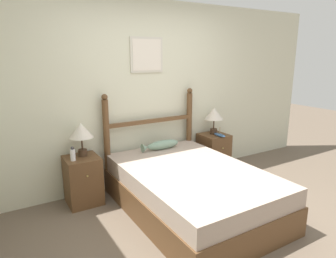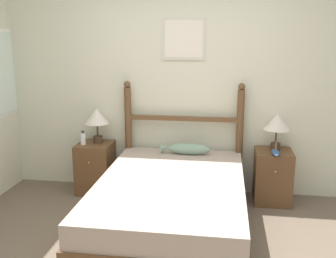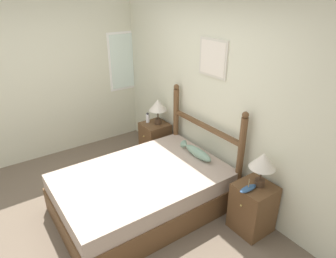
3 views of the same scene
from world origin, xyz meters
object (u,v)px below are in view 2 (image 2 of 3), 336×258
(fish_pillow, at_px, (186,149))
(bed, at_px, (171,206))
(nightstand_right, at_px, (272,176))
(table_lamp_right, at_px, (277,123))
(nightstand_left, at_px, (96,168))
(bottle, at_px, (83,138))
(table_lamp_left, at_px, (97,117))
(model_boat, at_px, (276,152))

(fish_pillow, bearing_deg, bed, -93.89)
(nightstand_right, distance_m, table_lamp_right, 0.61)
(nightstand_left, xyz_separation_m, table_lamp_right, (2.10, 0.04, 0.61))
(bed, bearing_deg, fish_pillow, 86.11)
(nightstand_left, height_order, bottle, bottle)
(table_lamp_left, relative_size, fish_pillow, 0.73)
(bed, relative_size, fish_pillow, 3.67)
(nightstand_right, xyz_separation_m, fish_pillow, (-0.99, -0.04, 0.29))
(nightstand_right, xyz_separation_m, bottle, (-2.20, -0.06, 0.38))
(nightstand_right, distance_m, model_boat, 0.35)
(nightstand_right, relative_size, fish_pillow, 1.06)
(nightstand_right, bearing_deg, table_lamp_right, 67.84)
(bed, height_order, model_boat, model_boat)
(bed, bearing_deg, nightstand_left, 140.53)
(fish_pillow, bearing_deg, table_lamp_right, 4.10)
(bed, bearing_deg, table_lamp_left, 138.28)
(bed, distance_m, nightstand_right, 1.35)
(nightstand_right, height_order, table_lamp_right, table_lamp_right)
(table_lamp_right, xyz_separation_m, model_boat, (-0.02, -0.17, -0.29))
(model_boat, xyz_separation_m, fish_pillow, (-0.99, 0.10, -0.03))
(table_lamp_right, bearing_deg, nightstand_right, -112.16)
(table_lamp_left, height_order, table_lamp_right, same)
(bed, distance_m, nightstand_left, 1.35)
(table_lamp_right, height_order, bottle, table_lamp_right)
(bottle, bearing_deg, bed, -34.49)
(table_lamp_left, xyz_separation_m, model_boat, (2.05, -0.17, -0.29))
(table_lamp_right, distance_m, model_boat, 0.33)
(nightstand_left, xyz_separation_m, nightstand_right, (2.09, 0.00, 0.00))
(table_lamp_right, bearing_deg, model_boat, -95.63)
(bed, xyz_separation_m, fish_pillow, (0.06, 0.82, 0.33))
(nightstand_left, xyz_separation_m, fish_pillow, (1.10, -0.04, 0.29))
(nightstand_right, height_order, table_lamp_left, table_lamp_left)
(bed, distance_m, fish_pillow, 0.89)
(nightstand_left, height_order, model_boat, model_boat)
(table_lamp_left, bearing_deg, nightstand_right, -1.22)
(bed, bearing_deg, model_boat, 34.97)
(bed, distance_m, table_lamp_right, 1.53)
(nightstand_right, height_order, model_boat, model_boat)
(nightstand_right, bearing_deg, nightstand_left, 180.00)
(bottle, distance_m, model_boat, 2.20)
(table_lamp_right, height_order, fish_pillow, table_lamp_right)
(table_lamp_right, bearing_deg, bed, -139.76)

